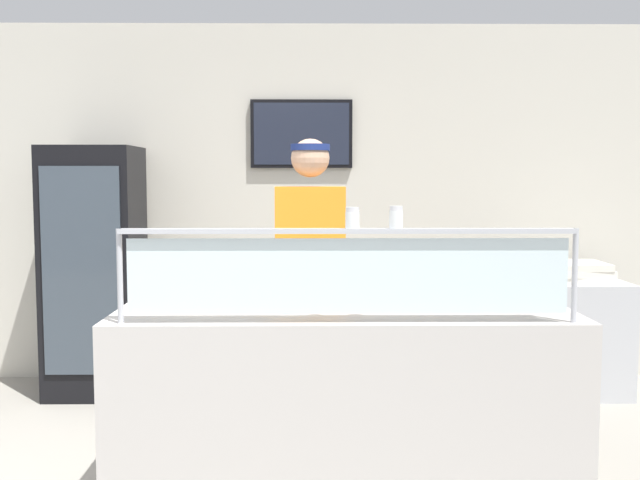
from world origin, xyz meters
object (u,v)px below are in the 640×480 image
object	(u,v)px
parmesan_shaker	(352,219)
worker_figure	(311,276)
pizza_tray	(288,303)
pepper_flake_shaker	(396,219)
pizza_box_stack	(576,272)
drink_fridge	(95,271)
pizza_server	(294,299)

from	to	relation	value
parmesan_shaker	worker_figure	bearing A→B (deg)	99.36
pizza_tray	parmesan_shaker	distance (m)	0.64
pepper_flake_shaker	pizza_box_stack	world-z (taller)	pepper_flake_shaker
parmesan_shaker	pepper_flake_shaker	distance (m)	0.18
pepper_flake_shaker	worker_figure	distance (m)	1.14
drink_fridge	worker_figure	bearing A→B (deg)	-38.09
pizza_tray	pepper_flake_shaker	bearing A→B (deg)	-41.59
parmesan_shaker	pizza_box_stack	size ratio (longest dim) A/B	0.20
pizza_server	drink_fridge	distance (m)	2.36
drink_fridge	pizza_box_stack	distance (m)	3.43
pizza_tray	pepper_flake_shaker	size ratio (longest dim) A/B	4.48
pizza_tray	pepper_flake_shaker	world-z (taller)	pepper_flake_shaker
worker_figure	drink_fridge	world-z (taller)	drink_fridge
pizza_tray	pizza_box_stack	bearing A→B (deg)	41.85
parmesan_shaker	worker_figure	distance (m)	1.10
pizza_tray	drink_fridge	size ratio (longest dim) A/B	0.23
parmesan_shaker	pizza_box_stack	distance (m)	2.83
parmesan_shaker	pepper_flake_shaker	xyz separation A→B (m)	(0.18, 0.00, 0.00)
worker_figure	pizza_box_stack	size ratio (longest dim) A/B	4.06
pizza_tray	parmesan_shaker	size ratio (longest dim) A/B	4.73
pizza_server	pepper_flake_shaker	size ratio (longest dim) A/B	3.03
pizza_tray	pepper_flake_shaker	xyz separation A→B (m)	(0.45, -0.40, 0.42)
pepper_flake_shaker	parmesan_shaker	bearing A→B (deg)	-180.00
worker_figure	pizza_box_stack	bearing A→B (deg)	31.72
pizza_server	parmesan_shaker	bearing A→B (deg)	-41.86
pizza_tray	pizza_server	xyz separation A→B (m)	(0.03, -0.02, 0.02)
parmesan_shaker	worker_figure	size ratio (longest dim) A/B	0.05
worker_figure	pizza_server	bearing A→B (deg)	-97.27
parmesan_shaker	worker_figure	xyz separation A→B (m)	(-0.17, 1.02, -0.37)
pepper_flake_shaker	pizza_tray	bearing A→B (deg)	138.41
pizza_server	parmesan_shaker	distance (m)	0.60
pizza_server	pepper_flake_shaker	xyz separation A→B (m)	(0.43, -0.38, 0.39)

